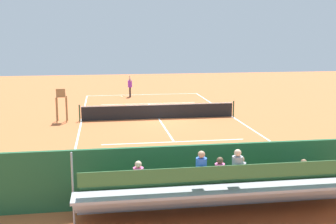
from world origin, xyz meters
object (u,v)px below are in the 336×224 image
object	(u,v)px
courtside_bench	(264,175)
tennis_ball_far	(124,104)
bleacher_stand	(228,189)
tennis_ball_near	(163,102)
tennis_net	(159,111)
equipment_bag	(212,190)
tennis_player	(130,85)
umpire_chair	(61,101)
tennis_racket	(122,96)

from	to	relation	value
courtside_bench	tennis_ball_far	xyz separation A→B (m)	(4.03, -19.31, -0.53)
bleacher_stand	tennis_ball_near	bearing A→B (deg)	-92.96
tennis_net	equipment_bag	world-z (taller)	tennis_net
tennis_player	umpire_chair	bearing A→B (deg)	63.34
bleacher_stand	courtside_bench	distance (m)	2.95
umpire_chair	tennis_racket	distance (m)	11.12
tennis_net	tennis_ball_far	bearing A→B (deg)	-71.99
courtside_bench	tennis_player	size ratio (longest dim) A/B	0.93
tennis_net	courtside_bench	xyz separation A→B (m)	(-2.06, 13.27, 0.06)
equipment_bag	tennis_ball_far	bearing A→B (deg)	-83.91
tennis_racket	tennis_ball_far	bearing A→B (deg)	89.41
bleacher_stand	courtside_bench	bearing A→B (deg)	-133.60
tennis_net	courtside_bench	world-z (taller)	tennis_net
tennis_net	equipment_bag	xyz separation A→B (m)	(-0.11, 13.40, -0.32)
tennis_player	tennis_ball_near	xyz separation A→B (m)	(-2.40, 3.47, -0.98)
equipment_bag	tennis_ball_far	xyz separation A→B (m)	(2.08, -19.44, -0.15)
tennis_net	courtside_bench	bearing A→B (deg)	98.84
tennis_ball_near	tennis_racket	bearing A→B (deg)	-50.36
umpire_chair	tennis_player	xyz separation A→B (m)	(-4.97, -9.91, -0.30)
courtside_bench	tennis_ball_far	world-z (taller)	courtside_bench
tennis_net	umpire_chair	distance (m)	6.25
tennis_player	tennis_net	bearing A→B (deg)	97.08
courtside_bench	tennis_racket	size ratio (longest dim) A/B	3.24
tennis_net	tennis_racket	size ratio (longest dim) A/B	18.57
bleacher_stand	tennis_ball_far	xyz separation A→B (m)	(2.01, -21.42, -0.92)
bleacher_stand	equipment_bag	size ratio (longest dim) A/B	10.07
tennis_net	umpire_chair	bearing A→B (deg)	0.30
courtside_bench	tennis_ball_near	bearing A→B (deg)	-87.42
tennis_ball_near	tennis_ball_far	xyz separation A→B (m)	(3.14, 0.37, 0.00)
tennis_racket	tennis_ball_near	xyz separation A→B (m)	(-3.10, 3.74, 0.02)
tennis_racket	tennis_ball_far	xyz separation A→B (m)	(0.04, 4.11, 0.02)
tennis_ball_near	courtside_bench	bearing A→B (deg)	92.58
tennis_racket	bleacher_stand	bearing A→B (deg)	94.41
bleacher_stand	tennis_ball_near	world-z (taller)	bleacher_stand
umpire_chair	bleacher_stand	bearing A→B (deg)	112.15
umpire_chair	tennis_ball_near	distance (m)	9.88
bleacher_stand	umpire_chair	bearing A→B (deg)	-67.85
bleacher_stand	umpire_chair	distance (m)	16.58
equipment_bag	bleacher_stand	bearing A→B (deg)	88.22
courtside_bench	tennis_racket	xyz separation A→B (m)	(3.99, -23.42, -0.54)
bleacher_stand	equipment_bag	distance (m)	2.13
tennis_racket	tennis_ball_near	bearing A→B (deg)	129.64
courtside_bench	tennis_player	bearing A→B (deg)	-81.91
courtside_bench	equipment_bag	xyz separation A→B (m)	(1.95, 0.13, -0.38)
bleacher_stand	tennis_ball_far	world-z (taller)	bleacher_stand
umpire_chair	courtside_bench	bearing A→B (deg)	121.97
tennis_net	tennis_ball_far	distance (m)	6.37
equipment_bag	tennis_ball_near	bearing A→B (deg)	-93.08
equipment_bag	tennis_player	distance (m)	23.33
courtside_bench	tennis_player	world-z (taller)	tennis_player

